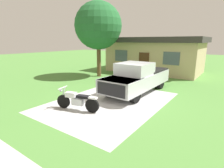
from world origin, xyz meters
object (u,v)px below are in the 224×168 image
Objects in this scene: motorcycle at (77,100)px; neighbor_house at (154,54)px; shade_tree at (98,26)px; pickup_truck at (138,77)px.

motorcycle is 12.46m from neighbor_house.
motorcycle is 0.34× the size of shade_tree.
pickup_truck is 6.80m from shade_tree.
motorcycle is 9.05m from shade_tree.
shade_tree reaches higher than motorcycle.
shade_tree is at bearing -119.42° from neighbor_house.
motorcycle is at bearing -58.06° from shade_tree.
shade_tree is (-4.31, 6.91, 3.94)m from motorcycle.
shade_tree is 6.75m from neighbor_house.
neighbor_house is at bearing 60.58° from shade_tree.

